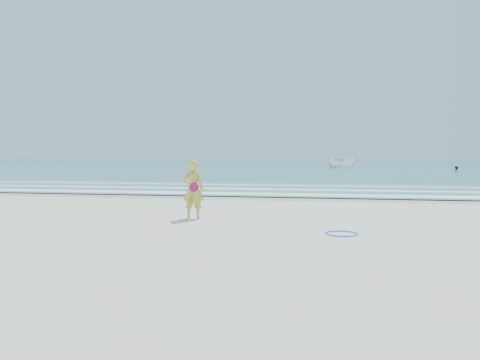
# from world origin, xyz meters

# --- Properties ---
(ground) EXTENTS (400.00, 400.00, 0.00)m
(ground) POSITION_xyz_m (0.00, 0.00, 0.00)
(ground) COLOR silver
(ground) RESTS_ON ground
(wet_sand) EXTENTS (400.00, 2.40, 0.00)m
(wet_sand) POSITION_xyz_m (0.00, 9.00, 0.00)
(wet_sand) COLOR #B2A893
(wet_sand) RESTS_ON ground
(ocean) EXTENTS (400.00, 190.00, 0.04)m
(ocean) POSITION_xyz_m (0.00, 105.00, 0.02)
(ocean) COLOR #19727F
(ocean) RESTS_ON ground
(shallow) EXTENTS (400.00, 10.00, 0.01)m
(shallow) POSITION_xyz_m (0.00, 14.00, 0.04)
(shallow) COLOR #59B7AD
(shallow) RESTS_ON ocean
(foam_near) EXTENTS (400.00, 1.40, 0.01)m
(foam_near) POSITION_xyz_m (0.00, 10.30, 0.05)
(foam_near) COLOR white
(foam_near) RESTS_ON shallow
(foam_mid) EXTENTS (400.00, 0.90, 0.01)m
(foam_mid) POSITION_xyz_m (0.00, 13.20, 0.05)
(foam_mid) COLOR white
(foam_mid) RESTS_ON shallow
(foam_far) EXTENTS (400.00, 0.60, 0.01)m
(foam_far) POSITION_xyz_m (0.00, 16.50, 0.05)
(foam_far) COLOR white
(foam_far) RESTS_ON shallow
(hoop) EXTENTS (0.80, 0.80, 0.03)m
(hoop) POSITION_xyz_m (3.56, 0.42, 0.01)
(hoop) COLOR #0D6EF9
(hoop) RESTS_ON ground
(boat) EXTENTS (4.43, 2.31, 1.63)m
(boat) POSITION_xyz_m (4.72, 58.12, 0.85)
(boat) COLOR white
(boat) RESTS_ON ocean
(buoy) EXTENTS (0.42, 0.42, 0.42)m
(buoy) POSITION_xyz_m (18.65, 52.60, 0.25)
(buoy) COLOR black
(buoy) RESTS_ON ocean
(woman) EXTENTS (0.61, 0.43, 1.64)m
(woman) POSITION_xyz_m (-0.46, 2.30, 0.82)
(woman) COLOR gold
(woman) RESTS_ON ground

